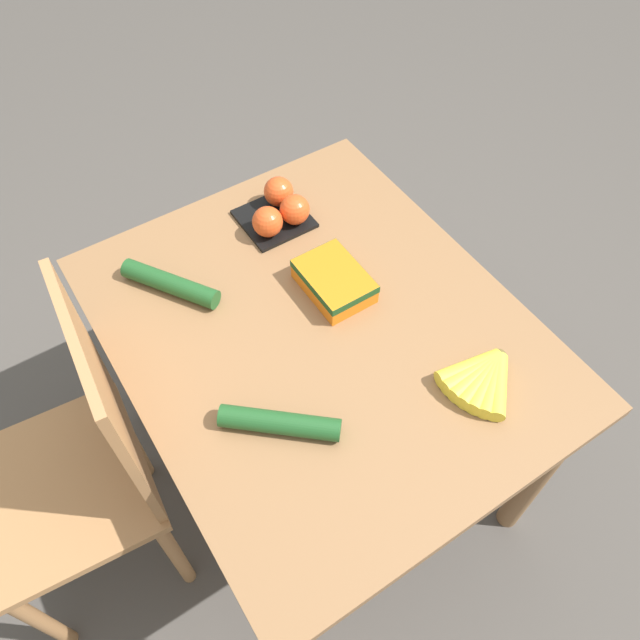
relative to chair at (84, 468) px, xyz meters
The scene contains 8 objects.
ground_plane 0.78m from the chair, 99.04° to the right, with size 12.00×12.00×0.00m, color #4C4742.
dining_table 0.61m from the chair, 99.04° to the right, with size 1.05×0.86×0.73m.
chair is the anchor object (origin of this frame).
banana_bunch 0.92m from the chair, 116.59° to the right, with size 0.16×0.17×0.04m.
tomato_pack 0.77m from the chair, 70.35° to the right, with size 0.17×0.17×0.09m.
carrot_bag 0.72m from the chair, 91.41° to the right, with size 0.18×0.13×0.06m.
cucumber_near 0.52m from the chair, 123.74° to the right, with size 0.20×0.21×0.05m.
cucumber_far 0.47m from the chair, 62.17° to the right, with size 0.23×0.17×0.05m.
Camera 1 is at (-0.68, 0.44, 1.87)m, focal length 35.00 mm.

